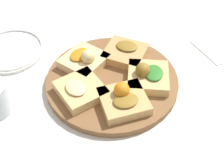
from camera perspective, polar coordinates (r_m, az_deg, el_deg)
name	(u,v)px	position (r m, az deg, el deg)	size (l,w,h in m)	color
ground_plane	(112,83)	(0.86, 0.00, -1.54)	(3.00, 3.00, 0.00)	silver
serving_board	(112,81)	(0.86, 0.00, -1.09)	(0.36, 0.36, 0.02)	brown
focaccia_slice_0	(148,76)	(0.84, 6.55, -0.14)	(0.16, 0.16, 0.06)	#DBB775
focaccia_slice_1	(125,53)	(0.91, 2.41, 4.08)	(0.15, 0.15, 0.04)	tan
focaccia_slice_2	(84,60)	(0.88, -5.08, 2.77)	(0.14, 0.14, 0.06)	#E5C689
focaccia_slice_3	(80,89)	(0.81, -5.85, -2.64)	(0.11, 0.11, 0.04)	#DBB775
focaccia_slice_4	(124,99)	(0.78, 2.13, -4.48)	(0.14, 0.14, 0.06)	tan
plate_right	(11,50)	(1.01, -18.06, 4.35)	(0.21, 0.21, 0.02)	white
napkin_stack	(217,47)	(1.03, 18.68, 4.81)	(0.13, 0.11, 0.01)	white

